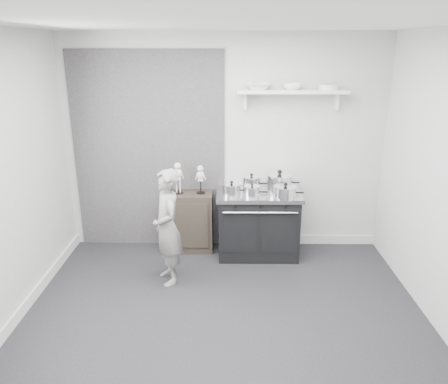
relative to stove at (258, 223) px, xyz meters
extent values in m
plane|color=black|center=(-0.42, -1.48, -0.42)|extent=(4.00, 4.00, 0.00)
cube|color=beige|center=(-0.42, 0.32, 0.93)|extent=(4.00, 0.02, 2.70)
cube|color=beige|center=(-0.42, -3.28, 0.93)|extent=(4.00, 0.02, 2.70)
cube|color=silver|center=(-0.42, -1.48, 2.28)|extent=(4.00, 3.60, 0.02)
cube|color=black|center=(-1.37, 0.31, 0.83)|extent=(1.90, 0.02, 2.50)
cube|color=silver|center=(0.58, 0.30, -0.36)|extent=(2.00, 0.03, 0.12)
cube|color=silver|center=(-2.40, -1.48, -0.36)|extent=(0.03, 3.60, 0.12)
cube|color=silver|center=(0.38, 0.19, 1.60)|extent=(1.30, 0.26, 0.04)
cube|color=silver|center=(-0.17, 0.26, 1.48)|extent=(0.03, 0.12, 0.20)
cube|color=silver|center=(0.93, 0.26, 1.48)|extent=(0.03, 0.12, 0.20)
cube|color=black|center=(0.00, 0.00, -0.03)|extent=(0.98, 0.59, 0.78)
cube|color=silver|center=(0.00, 0.00, 0.39)|extent=(1.03, 0.62, 0.05)
cube|color=black|center=(-0.23, -0.29, -0.01)|extent=(0.41, 0.02, 0.51)
cube|color=black|center=(0.23, -0.29, -0.01)|extent=(0.41, 0.02, 0.51)
cylinder|color=silver|center=(0.00, -0.32, 0.26)|extent=(0.88, 0.02, 0.02)
cylinder|color=black|center=(-0.29, -0.30, 0.34)|extent=(0.04, 0.03, 0.04)
cylinder|color=black|center=(0.00, -0.30, 0.34)|extent=(0.04, 0.03, 0.04)
cylinder|color=black|center=(0.29, -0.30, 0.34)|extent=(0.04, 0.03, 0.04)
cube|color=black|center=(-0.87, 0.13, -0.03)|extent=(0.59, 0.34, 0.77)
imported|color=gray|center=(-1.04, -0.69, 0.23)|extent=(0.47, 0.56, 1.30)
cylinder|color=white|center=(-0.34, -0.12, 0.48)|extent=(0.21, 0.21, 0.13)
cylinder|color=white|center=(-0.34, -0.12, 0.55)|extent=(0.22, 0.22, 0.01)
sphere|color=black|center=(-0.34, -0.12, 0.58)|extent=(0.04, 0.04, 0.04)
cylinder|color=black|center=(-0.19, -0.12, 0.48)|extent=(0.10, 0.02, 0.02)
cylinder|color=white|center=(-0.09, 0.11, 0.49)|extent=(0.22, 0.22, 0.15)
cylinder|color=white|center=(-0.09, 0.11, 0.57)|extent=(0.23, 0.23, 0.01)
sphere|color=black|center=(-0.09, 0.11, 0.60)|extent=(0.04, 0.04, 0.04)
cylinder|color=black|center=(0.06, 0.11, 0.49)|extent=(0.10, 0.02, 0.02)
cylinder|color=white|center=(0.26, 0.11, 0.50)|extent=(0.32, 0.32, 0.18)
cylinder|color=white|center=(0.26, 0.11, 0.60)|extent=(0.33, 0.33, 0.02)
sphere|color=black|center=(0.26, 0.11, 0.64)|extent=(0.06, 0.06, 0.06)
cylinder|color=black|center=(0.46, 0.11, 0.50)|extent=(0.10, 0.02, 0.02)
cylinder|color=white|center=(0.29, -0.20, 0.47)|extent=(0.25, 0.25, 0.13)
cylinder|color=white|center=(0.29, -0.20, 0.55)|extent=(0.26, 0.26, 0.01)
sphere|color=black|center=(0.29, -0.20, 0.58)|extent=(0.05, 0.05, 0.05)
cylinder|color=black|center=(0.46, -0.20, 0.47)|extent=(0.10, 0.02, 0.02)
cylinder|color=white|center=(-0.10, -0.17, 0.47)|extent=(0.19, 0.19, 0.12)
cylinder|color=white|center=(-0.10, -0.17, 0.54)|extent=(0.19, 0.19, 0.01)
sphere|color=black|center=(-0.10, -0.17, 0.56)|extent=(0.03, 0.03, 0.03)
cylinder|color=black|center=(0.04, -0.17, 0.47)|extent=(0.10, 0.02, 0.02)
imported|color=white|center=(-0.03, 0.19, 1.66)|extent=(0.31, 0.31, 0.08)
imported|color=white|center=(0.38, 0.19, 1.66)|extent=(0.22, 0.22, 0.07)
cylinder|color=silver|center=(0.80, 0.19, 1.65)|extent=(0.24, 0.24, 0.06)
camera|label=1|loc=(-0.38, -5.06, 2.11)|focal=35.00mm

